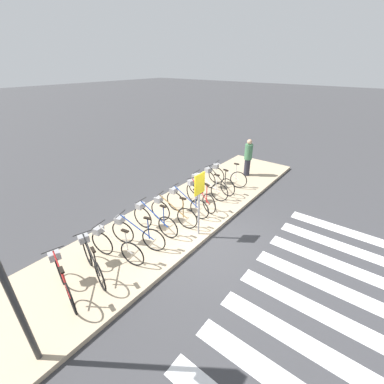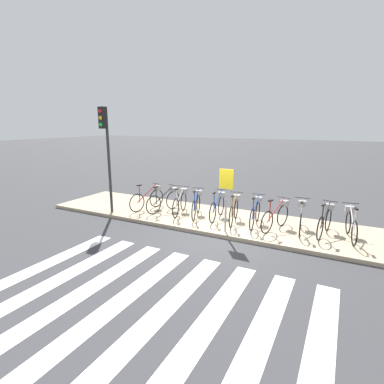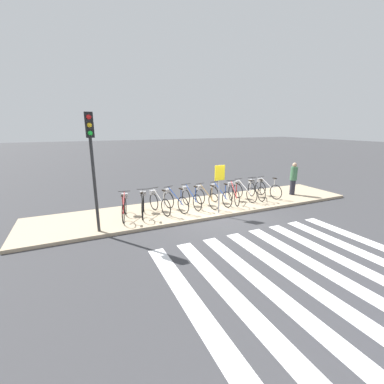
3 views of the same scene
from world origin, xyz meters
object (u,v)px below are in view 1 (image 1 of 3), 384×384
Objects in this scene: parked_bicycle_5 at (171,211)px; parked_bicycle_6 at (185,202)px; pedestrian at (248,157)px; parked_bicycle_2 at (114,244)px; parked_bicycle_3 at (135,232)px; parked_bicycle_7 at (199,195)px; parked_bicycle_0 at (63,278)px; parked_bicycle_8 at (206,186)px; parked_bicycle_1 at (91,259)px; parked_bicycle_4 at (152,219)px; sign_post at (199,194)px; parked_bicycle_9 at (216,180)px; parked_bicycle_10 at (225,175)px.

parked_bicycle_5 is 0.73m from parked_bicycle_6.
parked_bicycle_2 is at bearing 178.97° from pedestrian.
parked_bicycle_7 is (2.87, -0.06, 0.00)m from parked_bicycle_3.
parked_bicycle_5 is at bearing 0.17° from parked_bicycle_0.
parked_bicycle_3 is 0.97× the size of parked_bicycle_8.
parked_bicycle_6 is at bearing 174.62° from parked_bicycle_7.
parked_bicycle_0 is at bearing -178.95° from parked_bicycle_3.
parked_bicycle_4 is (2.12, 0.11, 0.00)m from parked_bicycle_1.
parked_bicycle_7 is 0.73m from parked_bicycle_8.
parked_bicycle_1 is at bearing -178.37° from parked_bicycle_2.
sign_post is at bearing -169.01° from pedestrian.
parked_bicycle_2 is 2.62m from sign_post.
parked_bicycle_4 and parked_bicycle_5 have the same top height.
parked_bicycle_0 is 0.99× the size of parked_bicycle_2.
parked_bicycle_1 and parked_bicycle_2 have the same top height.
parked_bicycle_4 is 0.86× the size of sign_post.
parked_bicycle_8 is 0.86× the size of sign_post.
parked_bicycle_3 is at bearing -171.28° from parked_bicycle_4.
parked_bicycle_8 is at bearing 178.20° from parked_bicycle_9.
parked_bicycle_6 is 4.33m from pedestrian.
pedestrian is at bearing -0.89° from parked_bicycle_3.
parked_bicycle_3 and parked_bicycle_5 have the same top height.
pedestrian is (7.16, -0.13, 0.42)m from parked_bicycle_2.
parked_bicycle_1 is 0.99× the size of pedestrian.
parked_bicycle_7 is at bearing 179.33° from pedestrian.
parked_bicycle_4 is at bearing 167.35° from parked_bicycle_5.
parked_bicycle_1 and parked_bicycle_6 have the same top height.
parked_bicycle_3 is 4.97m from parked_bicycle_10.
parked_bicycle_10 is (3.52, 0.15, 0.00)m from parked_bicycle_5.
parked_bicycle_2 is 1.00× the size of pedestrian.
parked_bicycle_9 is at bearing 1.62° from parked_bicycle_3.
parked_bicycle_6 is 1.01× the size of parked_bicycle_10.
parked_bicycle_1 is at bearing -176.98° from parked_bicycle_4.
parked_bicycle_2 is (1.39, 0.07, 0.00)m from parked_bicycle_0.
parked_bicycle_0 is at bearing -178.68° from parked_bicycle_10.
parked_bicycle_3 is at bearing 178.83° from parked_bicycle_7.
parked_bicycle_7 is 2.10m from parked_bicycle_10.
parked_bicycle_6 is at bearing -0.41° from parked_bicycle_2.
pedestrian is (5.03, -0.07, 0.42)m from parked_bicycle_5.
parked_bicycle_5 is 2.84m from parked_bicycle_9.
pedestrian reaches higher than parked_bicycle_10.
parked_bicycle_6 is 1.41m from parked_bicycle_8.
parked_bicycle_0 is at bearing 179.76° from parked_bicycle_7.
parked_bicycle_6 and parked_bicycle_10 have the same top height.
parked_bicycle_5 is 0.99× the size of parked_bicycle_8.
parked_bicycle_5 is (1.45, -0.03, 0.00)m from parked_bicycle_3.
parked_bicycle_1 and parked_bicycle_8 have the same top height.
parked_bicycle_3 is 6.49m from pedestrian.
parked_bicycle_9 is (0.70, -0.02, 0.00)m from parked_bicycle_8.
parked_bicycle_5 and parked_bicycle_8 have the same top height.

